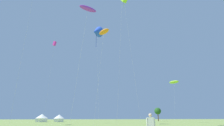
{
  "coord_description": "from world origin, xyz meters",
  "views": [
    {
      "loc": [
        -7.24,
        -2.94,
        1.46
      ],
      "look_at": [
        0.0,
        32.0,
        13.01
      ],
      "focal_mm": 27.26,
      "sensor_mm": 36.0,
      "label": 1
    }
  ],
  "objects_px": {
    "kite_blue_delta": "(96,32)",
    "kite_purple_parafoil": "(88,9)",
    "festival_tent_right": "(42,118)",
    "kite_orange_parafoil": "(104,32)",
    "tree_distant_left": "(158,111)",
    "festival_tent_center": "(59,118)",
    "kite_magenta_box": "(55,44)",
    "kite_lime_parafoil": "(174,82)"
  },
  "relations": [
    {
      "from": "kite_purple_parafoil",
      "to": "festival_tent_right",
      "type": "height_order",
      "value": "kite_purple_parafoil"
    },
    {
      "from": "kite_purple_parafoil",
      "to": "tree_distant_left",
      "type": "height_order",
      "value": "kite_purple_parafoil"
    },
    {
      "from": "kite_magenta_box",
      "to": "kite_orange_parafoil",
      "type": "relative_size",
      "value": 1.59
    },
    {
      "from": "kite_orange_parafoil",
      "to": "tree_distant_left",
      "type": "relative_size",
      "value": 2.49
    },
    {
      "from": "kite_magenta_box",
      "to": "festival_tent_right",
      "type": "height_order",
      "value": "kite_magenta_box"
    },
    {
      "from": "kite_orange_parafoil",
      "to": "festival_tent_center",
      "type": "bearing_deg",
      "value": 101.99
    },
    {
      "from": "kite_magenta_box",
      "to": "kite_blue_delta",
      "type": "bearing_deg",
      "value": -39.16
    },
    {
      "from": "kite_blue_delta",
      "to": "kite_lime_parafoil",
      "type": "relative_size",
      "value": 1.9
    },
    {
      "from": "kite_magenta_box",
      "to": "kite_purple_parafoil",
      "type": "xyz_separation_m",
      "value": [
        8.88,
        -25.21,
        -3.45
      ]
    },
    {
      "from": "kite_orange_parafoil",
      "to": "kite_lime_parafoil",
      "type": "bearing_deg",
      "value": 43.06
    },
    {
      "from": "kite_magenta_box",
      "to": "tree_distant_left",
      "type": "height_order",
      "value": "kite_magenta_box"
    },
    {
      "from": "kite_orange_parafoil",
      "to": "kite_purple_parafoil",
      "type": "xyz_separation_m",
      "value": [
        -2.73,
        1.7,
        5.3
      ]
    },
    {
      "from": "festival_tent_center",
      "to": "kite_blue_delta",
      "type": "bearing_deg",
      "value": -70.43
    },
    {
      "from": "festival_tent_right",
      "to": "kite_orange_parafoil",
      "type": "bearing_deg",
      "value": -70.79
    },
    {
      "from": "kite_blue_delta",
      "to": "kite_purple_parafoil",
      "type": "relative_size",
      "value": 1.25
    },
    {
      "from": "kite_purple_parafoil",
      "to": "kite_lime_parafoil",
      "type": "xyz_separation_m",
      "value": [
        31.09,
        24.8,
        -7.24
      ]
    },
    {
      "from": "kite_lime_parafoil",
      "to": "kite_purple_parafoil",
      "type": "bearing_deg",
      "value": -141.43
    },
    {
      "from": "tree_distant_left",
      "to": "kite_lime_parafoil",
      "type": "bearing_deg",
      "value": -104.02
    },
    {
      "from": "tree_distant_left",
      "to": "kite_purple_parafoil",
      "type": "bearing_deg",
      "value": -125.81
    },
    {
      "from": "kite_orange_parafoil",
      "to": "festival_tent_right",
      "type": "height_order",
      "value": "kite_orange_parafoil"
    },
    {
      "from": "festival_tent_right",
      "to": "tree_distant_left",
      "type": "height_order",
      "value": "tree_distant_left"
    },
    {
      "from": "festival_tent_center",
      "to": "kite_magenta_box",
      "type": "bearing_deg",
      "value": -95.54
    },
    {
      "from": "kite_purple_parafoil",
      "to": "festival_tent_center",
      "type": "distance_m",
      "value": 48.59
    },
    {
      "from": "kite_lime_parafoil",
      "to": "kite_orange_parafoil",
      "type": "bearing_deg",
      "value": -136.94
    },
    {
      "from": "kite_lime_parafoil",
      "to": "festival_tent_center",
      "type": "relative_size",
      "value": 3.32
    },
    {
      "from": "kite_lime_parafoil",
      "to": "festival_tent_right",
      "type": "distance_m",
      "value": 49.79
    },
    {
      "from": "kite_magenta_box",
      "to": "kite_purple_parafoil",
      "type": "height_order",
      "value": "kite_magenta_box"
    },
    {
      "from": "festival_tent_center",
      "to": "tree_distant_left",
      "type": "bearing_deg",
      "value": 10.71
    },
    {
      "from": "kite_lime_parafoil",
      "to": "tree_distant_left",
      "type": "distance_m",
      "value": 30.07
    },
    {
      "from": "kite_purple_parafoil",
      "to": "tree_distant_left",
      "type": "xyz_separation_m",
      "value": [
        38.08,
        52.79,
        -15.72
      ]
    },
    {
      "from": "kite_orange_parafoil",
      "to": "kite_purple_parafoil",
      "type": "relative_size",
      "value": 0.74
    },
    {
      "from": "festival_tent_right",
      "to": "kite_lime_parafoil",
      "type": "bearing_deg",
      "value": -23.67
    },
    {
      "from": "kite_magenta_box",
      "to": "kite_blue_delta",
      "type": "xyz_separation_m",
      "value": [
        12.13,
        -9.88,
        0.34
      ]
    },
    {
      "from": "festival_tent_right",
      "to": "tree_distant_left",
      "type": "bearing_deg",
      "value": 9.43
    },
    {
      "from": "kite_purple_parafoil",
      "to": "festival_tent_center",
      "type": "height_order",
      "value": "kite_purple_parafoil"
    },
    {
      "from": "festival_tent_center",
      "to": "tree_distant_left",
      "type": "distance_m",
      "value": 46.02
    },
    {
      "from": "kite_orange_parafoil",
      "to": "kite_lime_parafoil",
      "type": "distance_m",
      "value": 38.86
    },
    {
      "from": "tree_distant_left",
      "to": "kite_magenta_box",
      "type": "bearing_deg",
      "value": -149.58
    },
    {
      "from": "kite_blue_delta",
      "to": "festival_tent_center",
      "type": "bearing_deg",
      "value": 109.57
    },
    {
      "from": "kite_orange_parafoil",
      "to": "kite_purple_parafoil",
      "type": "bearing_deg",
      "value": 148.06
    },
    {
      "from": "kite_magenta_box",
      "to": "kite_blue_delta",
      "type": "height_order",
      "value": "kite_blue_delta"
    },
    {
      "from": "festival_tent_right",
      "to": "festival_tent_center",
      "type": "height_order",
      "value": "festival_tent_right"
    }
  ]
}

